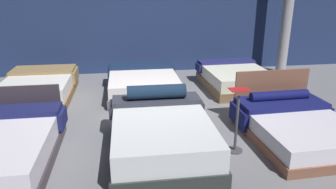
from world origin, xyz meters
TOP-DOWN VIEW (x-y plane):
  - ground_plane at (0.00, 0.00)m, footprint 18.00×18.00m
  - showroom_back_wall at (0.00, 3.36)m, footprint 18.00×0.06m
  - bed_1 at (0.04, -1.38)m, footprint 1.58×2.07m
  - bed_2 at (2.27, -1.28)m, footprint 1.65×2.04m
  - bed_3 at (-2.33, 1.48)m, footprint 1.52×2.04m
  - bed_4 at (-0.01, 1.42)m, footprint 1.65×2.09m
  - bed_5 at (2.25, 1.42)m, footprint 1.56×1.95m
  - price_sign at (1.14, -1.55)m, footprint 0.28×0.24m
  - support_pillar at (4.08, 2.61)m, footprint 0.29×0.29m

SIDE VIEW (x-z plane):
  - ground_plane at x=0.00m, z-range -0.02..0.00m
  - bed_2 at x=2.27m, z-range -0.24..0.69m
  - bed_4 at x=-0.01m, z-range -0.02..0.49m
  - bed_3 at x=-2.33m, z-range -0.02..0.50m
  - bed_5 at x=2.25m, z-range -0.03..0.52m
  - bed_1 at x=0.04m, z-range -0.14..0.71m
  - price_sign at x=1.14m, z-range -0.11..0.87m
  - showroom_back_wall at x=0.00m, z-range 0.00..3.50m
  - support_pillar at x=4.08m, z-range 0.00..3.50m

